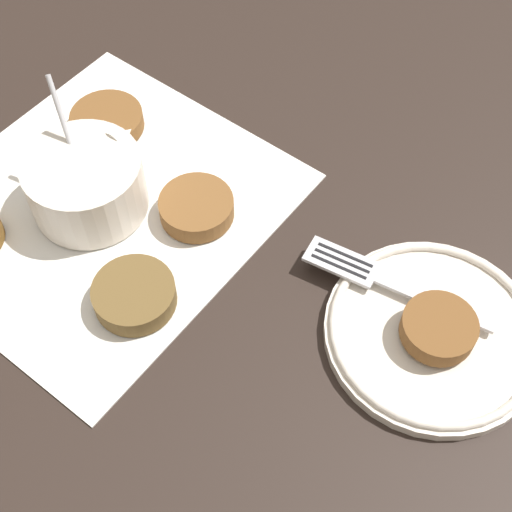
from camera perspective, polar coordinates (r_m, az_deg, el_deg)
ground_plane at (r=0.74m, az=-11.60°, el=5.04°), size 4.00×4.00×0.00m
napkin at (r=0.72m, az=-12.31°, el=3.95°), size 0.34×0.32×0.00m
sauce_bowl at (r=0.71m, az=-13.56°, el=5.65°), size 0.12×0.11×0.12m
fritter_0 at (r=0.64m, az=-9.71°, el=-3.09°), size 0.07×0.07×0.02m
fritter_2 at (r=0.69m, az=-4.78°, el=3.88°), size 0.07×0.07×0.02m
fritter_3 at (r=0.78m, az=-11.83°, el=10.55°), size 0.08×0.08×0.02m
serving_plate at (r=0.64m, az=13.95°, el=-5.93°), size 0.19×0.19×0.02m
fritter_on_plate at (r=0.62m, az=14.40°, el=-5.61°), size 0.06×0.06×0.02m
fork at (r=0.65m, az=9.69°, el=-1.70°), size 0.05×0.18×0.00m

